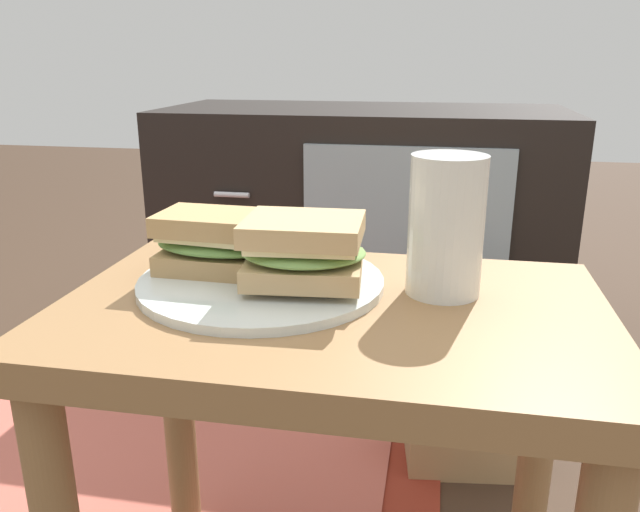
{
  "coord_description": "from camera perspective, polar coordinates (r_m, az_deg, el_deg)",
  "views": [
    {
      "loc": [
        0.1,
        -0.59,
        0.7
      ],
      "look_at": [
        -0.01,
        0.0,
        0.51
      ],
      "focal_mm": 35.37,
      "sensor_mm": 36.0,
      "label": 1
    }
  ],
  "objects": [
    {
      "name": "tv_cabinet",
      "position": [
        1.6,
        3.83,
        2.83
      ],
      "size": [
        0.96,
        0.46,
        0.58
      ],
      "color": "black",
      "rests_on": "ground"
    },
    {
      "name": "beer_glass",
      "position": [
        0.67,
        11.32,
        2.49
      ],
      "size": [
        0.08,
        0.08,
        0.15
      ],
      "color": "silver",
      "rests_on": "side_table"
    },
    {
      "name": "area_rug",
      "position": [
        1.31,
        -12.84,
        -14.95
      ],
      "size": [
        1.02,
        0.71,
        0.01
      ],
      "color": "maroon",
      "rests_on": "ground"
    },
    {
      "name": "sandwich_front",
      "position": [
        0.71,
        -9.0,
        1.24
      ],
      "size": [
        0.15,
        0.09,
        0.07
      ],
      "color": "tan",
      "rests_on": "plate"
    },
    {
      "name": "plate",
      "position": [
        0.69,
        -5.31,
        -2.36
      ],
      "size": [
        0.27,
        0.27,
        0.01
      ],
      "primitive_type": "cylinder",
      "color": "silver",
      "rests_on": "side_table"
    },
    {
      "name": "side_table",
      "position": [
        0.69,
        0.99,
        -11.31
      ],
      "size": [
        0.56,
        0.36,
        0.46
      ],
      "color": "olive",
      "rests_on": "ground"
    },
    {
      "name": "paper_bag",
      "position": [
        1.15,
        13.83,
        -11.3
      ],
      "size": [
        0.24,
        0.15,
        0.32
      ],
      "color": "tan",
      "rests_on": "ground"
    },
    {
      "name": "sandwich_back",
      "position": [
        0.65,
        -1.49,
        0.58
      ],
      "size": [
        0.14,
        0.12,
        0.07
      ],
      "color": "tan",
      "rests_on": "plate"
    }
  ]
}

